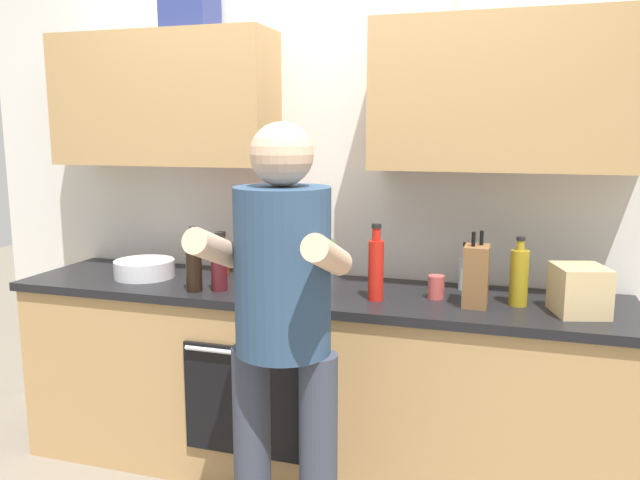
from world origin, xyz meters
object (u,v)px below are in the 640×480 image
Objects in this scene: bottle_soy at (194,263)px; mixing_bowl at (145,269)px; bottle_water at (466,271)px; person_standing at (283,316)px; bottle_wine at (219,268)px; potted_herb at (315,258)px; bottle_oil at (519,276)px; bottle_vinegar at (222,258)px; grocery_bag_crisps at (267,256)px; bottle_hotsauce at (376,267)px; cup_ceramic at (436,287)px; knife_block at (476,276)px; grocery_bag_bread at (579,290)px.

bottle_soy is 1.01× the size of mixing_bowl.
bottle_water reaches higher than mixing_bowl.
person_standing reaches higher than bottle_water.
potted_herb is (0.46, 0.01, 0.07)m from bottle_wine.
bottle_oil reaches higher than bottle_vinegar.
grocery_bag_crisps is (-0.33, 0.24, -0.06)m from potted_herb.
bottle_hotsauce reaches higher than cup_ceramic.
cup_ceramic reaches higher than mixing_bowl.
knife_block reaches higher than bottle_water.
potted_herb is 1.08m from grocery_bag_bread.
bottle_oil reaches higher than bottle_wine.
bottle_oil is 0.88× the size of bottle_hotsauce.
bottle_hotsauce reaches higher than bottle_water.
mixing_bowl is (-0.35, -0.16, -0.05)m from bottle_vinegar.
knife_block reaches higher than grocery_bag_crisps.
bottle_vinegar is at bearing -176.85° from bottle_water.
bottle_wine is 0.50m from mixing_bowl.
bottle_wine is 2.63× the size of cup_ceramic.
grocery_bag_crisps reaches higher than grocery_bag_bread.
bottle_water is at bearing 61.04° from cup_ceramic.
cup_ceramic is 0.58m from grocery_bag_bread.
bottle_water is 1.57m from mixing_bowl.
grocery_bag_bread is (1.54, 0.08, -0.01)m from bottle_wine.
knife_block is (1.26, -0.20, 0.04)m from bottle_vinegar.
grocery_bag_crisps is at bearing -173.97° from bottle_water.
person_standing is 5.54× the size of bottle_soy.
bottle_vinegar is at bearing 173.03° from grocery_bag_bread.
person_standing is at bearing -122.63° from bottle_water.
mixing_bowl is at bearing 178.37° from knife_block.
person_standing is 5.58× the size of mixing_bowl.
potted_herb reaches higher than bottle_vinegar.
bottle_vinegar reaches higher than bottle_water.
knife_block is at bearing 44.49° from person_standing.
knife_block is 1.32× the size of grocery_bag_crisps.
bottle_vinegar is 1.10m from cup_ceramic.
bottle_water is (-0.23, 0.21, -0.04)m from bottle_oil.
bottle_soy reaches higher than grocery_bag_bread.
person_standing is 7.47× the size of bottle_vinegar.
bottle_wine is 0.98m from cup_ceramic.
bottle_hotsauce is 3.26× the size of cup_ceramic.
cup_ceramic is 0.54m from potted_herb.
cup_ceramic is at bearing 22.67° from bottle_hotsauce.
grocery_bag_bread reaches higher than cup_ceramic.
bottle_soy is at bearing -169.52° from cup_ceramic.
person_standing is 6.91× the size of grocery_bag_crisps.
cup_ceramic is at bearing -6.92° from grocery_bag_crisps.
bottle_water is at bearing 8.22° from mixing_bowl.
bottle_hotsauce is 0.88m from bottle_vinegar.
knife_block is at bearing -77.65° from bottle_water.
potted_herb reaches higher than bottle_water.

